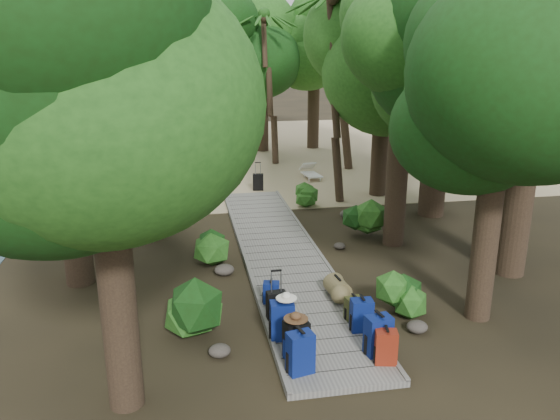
{
  "coord_description": "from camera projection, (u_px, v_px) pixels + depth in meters",
  "views": [
    {
      "loc": [
        -2.4,
        -12.02,
        5.22
      ],
      "look_at": [
        0.13,
        1.78,
        1.0
      ],
      "focal_mm": 35.0,
      "sensor_mm": 36.0,
      "label": 1
    }
  ],
  "objects": [
    {
      "name": "suitcase_on_boardwalk",
      "position": [
        276.0,
        305.0,
        10.55
      ],
      "size": [
        0.39,
        0.23,
        0.58
      ],
      "primitive_type": null,
      "rotation": [
        0.0,
        0.0,
        0.08
      ],
      "color": "black",
      "rests_on": "boardwalk"
    },
    {
      "name": "backpack_right_d",
      "position": [
        354.0,
        307.0,
        10.56
      ],
      "size": [
        0.36,
        0.29,
        0.5
      ],
      "primitive_type": null,
      "rotation": [
        0.0,
        0.0,
        0.15
      ],
      "color": "#3E4319",
      "rests_on": "boardwalk"
    },
    {
      "name": "tree_right_e",
      "position": [
        384.0,
        76.0,
        18.74
      ],
      "size": [
        4.72,
        4.72,
        8.49
      ],
      "primitive_type": null,
      "color": "#13330E",
      "rests_on": "ground"
    },
    {
      "name": "backpack_left_c",
      "position": [
        282.0,
        318.0,
        9.82
      ],
      "size": [
        0.44,
        0.33,
        0.79
      ],
      "primitive_type": null,
      "rotation": [
        0.0,
        0.0,
        -0.05
      ],
      "color": "navy",
      "rests_on": "boardwalk"
    },
    {
      "name": "rock_right_a",
      "position": [
        417.0,
        327.0,
        10.35
      ],
      "size": [
        0.41,
        0.37,
        0.23
      ],
      "primitive_type": null,
      "color": "#4C473F",
      "rests_on": "ground"
    },
    {
      "name": "shrub_right_a",
      "position": [
        403.0,
        297.0,
        10.89
      ],
      "size": [
        0.92,
        0.92,
        0.83
      ],
      "primitive_type": null,
      "color": "#1F4D17",
      "rests_on": "ground"
    },
    {
      "name": "rock_left_d",
      "position": [
        207.0,
        235.0,
        15.45
      ],
      "size": [
        0.34,
        0.3,
        0.18
      ],
      "primitive_type": null,
      "color": "#4C473F",
      "rests_on": "ground"
    },
    {
      "name": "palm_left_a",
      "position": [
        129.0,
        112.0,
        18.08
      ],
      "size": [
        3.93,
        3.93,
        6.25
      ],
      "primitive_type": null,
      "color": "#1B4413",
      "rests_on": "ground"
    },
    {
      "name": "rock_right_d",
      "position": [
        347.0,
        214.0,
        17.25
      ],
      "size": [
        0.48,
        0.43,
        0.27
      ],
      "primitive_type": null,
      "color": "#4C473F",
      "rests_on": "ground"
    },
    {
      "name": "backpack_right_b",
      "position": [
        378.0,
        333.0,
        9.33
      ],
      "size": [
        0.48,
        0.37,
        0.78
      ],
      "primitive_type": null,
      "rotation": [
        0.0,
        0.0,
        0.17
      ],
      "color": "navy",
      "rests_on": "boardwalk"
    },
    {
      "name": "tree_right_f",
      "position": [
        411.0,
        41.0,
        22.0
      ],
      "size": [
        6.08,
        6.08,
        10.86
      ],
      "primitive_type": null,
      "color": "#13330E",
      "rests_on": "ground"
    },
    {
      "name": "hat_white",
      "position": [
        286.0,
        295.0,
        9.7
      ],
      "size": [
        0.38,
        0.38,
        0.13
      ],
      "primitive_type": null,
      "color": "silver",
      "rests_on": "backpack_left_c"
    },
    {
      "name": "tree_right_a",
      "position": [
        497.0,
        144.0,
        9.96
      ],
      "size": [
        4.21,
        4.21,
        7.02
      ],
      "primitive_type": null,
      "color": "#13330E",
      "rests_on": "ground"
    },
    {
      "name": "tree_left_c",
      "position": [
        140.0,
        95.0,
        14.38
      ],
      "size": [
        4.59,
        4.59,
        7.99
      ],
      "primitive_type": null,
      "color": "#13330E",
      "rests_on": "ground"
    },
    {
      "name": "tree_left_b",
      "position": [
        58.0,
        79.0,
        11.26
      ],
      "size": [
        5.07,
        5.07,
        9.12
      ],
      "primitive_type": null,
      "color": "#13330E",
      "rests_on": "ground"
    },
    {
      "name": "backpack_left_b",
      "position": [
        296.0,
        338.0,
        9.21
      ],
      "size": [
        0.45,
        0.36,
        0.75
      ],
      "primitive_type": null,
      "rotation": [
        0.0,
        0.0,
        0.19
      ],
      "color": "black",
      "rests_on": "boardwalk"
    },
    {
      "name": "tree_left_a",
      "position": [
        105.0,
        162.0,
        7.23
      ],
      "size": [
        4.5,
        4.5,
        7.5
      ],
      "primitive_type": null,
      "color": "#13330E",
      "rests_on": "ground"
    },
    {
      "name": "backpack_right_a",
      "position": [
        386.0,
        345.0,
        9.08
      ],
      "size": [
        0.41,
        0.33,
        0.65
      ],
      "primitive_type": null,
      "rotation": [
        0.0,
        0.0,
        -0.22
      ],
      "color": "maroon",
      "rests_on": "boardwalk"
    },
    {
      "name": "palm_right_a",
      "position": [
        344.0,
        104.0,
        18.37
      ],
      "size": [
        3.93,
        3.93,
        6.7
      ],
      "primitive_type": null,
      "color": "#1B4413",
      "rests_on": "ground"
    },
    {
      "name": "palm_right_b",
      "position": [
        350.0,
        59.0,
        23.12
      ],
      "size": [
        4.87,
        4.87,
        9.41
      ],
      "primitive_type": null,
      "color": "#1B4413",
      "rests_on": "ground"
    },
    {
      "name": "palm_right_c",
      "position": [
        280.0,
        92.0,
        24.55
      ],
      "size": [
        4.07,
        4.07,
        6.48
      ],
      "primitive_type": null,
      "color": "#1B4413",
      "rests_on": "ground"
    },
    {
      "name": "boardwalk",
      "position": [
        281.0,
        253.0,
        14.16
      ],
      "size": [
        2.0,
        12.0,
        0.12
      ],
      "primitive_type": "cube",
      "color": "gray",
      "rests_on": "ground"
    },
    {
      "name": "shrub_right_b",
      "position": [
        363.0,
        218.0,
        15.47
      ],
      "size": [
        1.2,
        1.2,
        1.08
      ],
      "primitive_type": null,
      "color": "#1F4D17",
      "rests_on": "ground"
    },
    {
      "name": "rock_right_b",
      "position": [
        403.0,
        284.0,
        12.2
      ],
      "size": [
        0.44,
        0.4,
        0.24
      ],
      "primitive_type": null,
      "color": "#4C473F",
      "rests_on": "ground"
    },
    {
      "name": "kayak",
      "position": [
        147.0,
        177.0,
        21.89
      ],
      "size": [
        2.1,
        3.54,
        0.35
      ],
      "primitive_type": "ellipsoid",
      "rotation": [
        0.0,
        0.0,
        -0.41
      ],
      "color": "#A60E12",
      "rests_on": "sand_beach"
    },
    {
      "name": "shrub_left_b",
      "position": [
        218.0,
        248.0,
        13.44
      ],
      "size": [
        1.01,
        1.01,
        0.91
      ],
      "primitive_type": null,
      "color": "#1F4D17",
      "rests_on": "ground"
    },
    {
      "name": "rock_left_b",
      "position": [
        182.0,
        325.0,
        10.45
      ],
      "size": [
        0.32,
        0.29,
        0.17
      ],
      "primitive_type": null,
      "color": "#4C473F",
      "rests_on": "ground"
    },
    {
      "name": "tree_back_b",
      "position": [
        262.0,
        64.0,
        27.1
      ],
      "size": [
        4.9,
        4.9,
        8.75
      ],
      "primitive_type": null,
      "color": "#13330E",
      "rests_on": "ground"
    },
    {
      "name": "shrub_left_a",
      "position": [
        193.0,
        314.0,
        10.04
      ],
      "size": [
        1.1,
        1.1,
        0.99
      ],
      "primitive_type": null,
      "color": "#1F4D17",
      "rests_on": "ground"
    },
    {
      "name": "rock_left_c",
      "position": [
        224.0,
        270.0,
        12.95
      ],
      "size": [
        0.47,
        0.42,
        0.26
      ],
      "primitive_type": null,
      "color": "#4C473F",
      "rests_on": "ground"
    },
    {
      "name": "shrub_left_c",
      "position": [
        161.0,
        202.0,
        17.25
      ],
      "size": [
        1.13,
        1.13,
        1.01
      ],
      "primitive_type": null,
      "color": "#1F4D17",
      "rests_on": "ground"
    },
    {
      "name": "backpack_right_c",
      "position": [
        362.0,
        313.0,
        10.13
      ],
      "size": [
        0.41,
        0.31,
        0.68
      ],
      "primitive_type": null,
      "rotation": [
        0.0,
        0.0,
        -0.06
      ],
      "color": "navy",
      "rests_on": "boardwalk"
    },
    {
      "name": "sun_lounger",
      "position": [
        312.0,
        172.0,
        22.23
      ],
      "size": [
        0.78,
        1.83,
        0.57
      ],
      "primitive_type": null,
      "rotation": [
        0.0,
        0.0,
        0.12
      ],
      "color": "silver",
      "rests_on": "sand_beach"
    },
    {
      "name": "tree_back_c",
      "position": [
        314.0,
        64.0,
        27.94
      ],
      "size": [
        4.86,
        4.86,
        8.74
      ],
      "primitive_type": null,
      "color": "#13330E",
      "rests_on": "ground"
    },
    {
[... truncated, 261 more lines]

